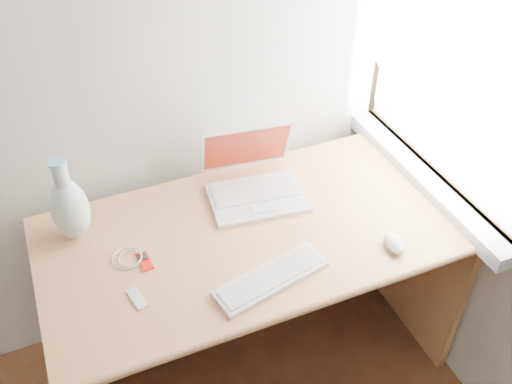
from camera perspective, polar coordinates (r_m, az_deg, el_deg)
name	(u,v)px	position (r m, az deg, el deg)	size (l,w,h in m)	color
window	(456,59)	(2.02, 19.41, 12.41)	(0.11, 0.99, 1.10)	white
desk	(246,257)	(2.19, -1.05, -6.51)	(1.47, 0.73, 0.78)	tan
laptop	(253,181)	(2.09, -0.34, 1.12)	(0.37, 0.33, 0.24)	white
external_keyboard	(271,278)	(1.81, 1.52, -8.58)	(0.40, 0.19, 0.02)	white
mouse	(394,243)	(1.96, 13.68, -5.02)	(0.06, 0.10, 0.04)	white
ipod	(145,261)	(1.90, -11.07, -6.80)	(0.04, 0.09, 0.01)	red
cable_coil	(127,258)	(1.92, -12.75, -6.45)	(0.11, 0.11, 0.01)	white
remote	(137,298)	(1.80, -11.81, -10.37)	(0.03, 0.09, 0.01)	white
vase	(70,207)	(1.96, -18.15, -1.47)	(0.12, 0.12, 0.32)	silver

